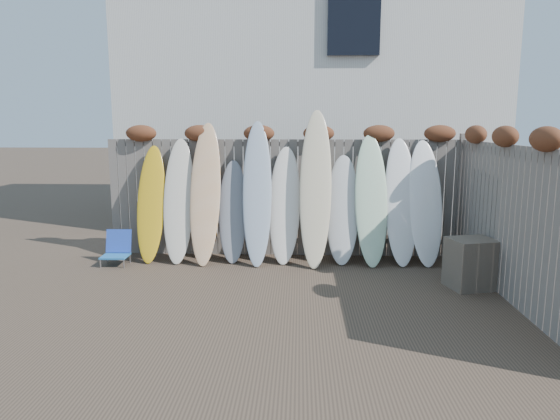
{
  "coord_description": "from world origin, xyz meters",
  "views": [
    {
      "loc": [
        0.29,
        -6.07,
        2.27
      ],
      "look_at": [
        0.0,
        1.2,
        1.0
      ],
      "focal_mm": 32.0,
      "sensor_mm": 36.0,
      "label": 1
    }
  ],
  "objects_px": {
    "wooden_crate": "(471,263)",
    "surfboard_0": "(151,204)",
    "beach_chair": "(117,249)",
    "lattice_panel": "(491,225)"
  },
  "relations": [
    {
      "from": "wooden_crate",
      "to": "lattice_panel",
      "type": "bearing_deg",
      "value": 47.93
    },
    {
      "from": "lattice_panel",
      "to": "wooden_crate",
      "type": "bearing_deg",
      "value": -135.27
    },
    {
      "from": "beach_chair",
      "to": "lattice_panel",
      "type": "height_order",
      "value": "lattice_panel"
    },
    {
      "from": "lattice_panel",
      "to": "beach_chair",
      "type": "bearing_deg",
      "value": 171.42
    },
    {
      "from": "beach_chair",
      "to": "wooden_crate",
      "type": "height_order",
      "value": "wooden_crate"
    },
    {
      "from": "wooden_crate",
      "to": "surfboard_0",
      "type": "relative_size",
      "value": 0.35
    },
    {
      "from": "surfboard_0",
      "to": "wooden_crate",
      "type": "bearing_deg",
      "value": -13.88
    },
    {
      "from": "lattice_panel",
      "to": "surfboard_0",
      "type": "bearing_deg",
      "value": 167.9
    },
    {
      "from": "wooden_crate",
      "to": "beach_chair",
      "type": "bearing_deg",
      "value": 169.6
    },
    {
      "from": "beach_chair",
      "to": "wooden_crate",
      "type": "xyz_separation_m",
      "value": [
        5.36,
        -0.98,
        0.09
      ]
    }
  ]
}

